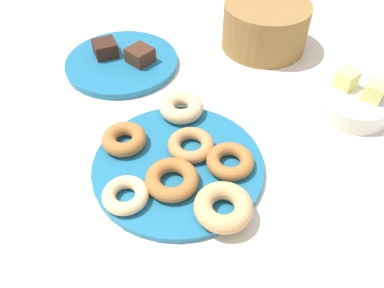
{
  "coord_description": "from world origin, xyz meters",
  "views": [
    {
      "loc": [
        0.37,
        -0.23,
        0.52
      ],
      "look_at": [
        0.0,
        0.03,
        0.04
      ],
      "focal_mm": 35.65,
      "sensor_mm": 36.0,
      "label": 1
    }
  ],
  "objects_px": {
    "donut_6": "(225,206)",
    "brownie_near": "(105,48)",
    "brownie_far": "(140,55)",
    "donut_0": "(191,145)",
    "fruit_bowl": "(352,101)",
    "donut_3": "(125,195)",
    "donut_1": "(230,161)",
    "cake_plate": "(122,62)",
    "donut_4": "(181,107)",
    "donut_plate": "(178,165)",
    "basket": "(265,26)",
    "melon_chunk_left": "(347,79)",
    "melon_chunk_right": "(374,91)",
    "donut_2": "(124,139)",
    "donut_5": "(172,180)"
  },
  "relations": [
    {
      "from": "cake_plate",
      "to": "donut_3",
      "type": "bearing_deg",
      "value": -27.04
    },
    {
      "from": "donut_1",
      "to": "donut_6",
      "type": "xyz_separation_m",
      "value": [
        0.07,
        -0.07,
        0.0
      ]
    },
    {
      "from": "brownie_far",
      "to": "basket",
      "type": "relative_size",
      "value": 0.25
    },
    {
      "from": "donut_0",
      "to": "brownie_near",
      "type": "relative_size",
      "value": 1.62
    },
    {
      "from": "donut_5",
      "to": "donut_6",
      "type": "distance_m",
      "value": 0.1
    },
    {
      "from": "donut_1",
      "to": "cake_plate",
      "type": "relative_size",
      "value": 0.32
    },
    {
      "from": "fruit_bowl",
      "to": "melon_chunk_left",
      "type": "distance_m",
      "value": 0.05
    },
    {
      "from": "donut_plate",
      "to": "melon_chunk_left",
      "type": "bearing_deg",
      "value": 83.19
    },
    {
      "from": "donut_3",
      "to": "donut_0",
      "type": "bearing_deg",
      "value": 101.29
    },
    {
      "from": "donut_0",
      "to": "donut_3",
      "type": "height_order",
      "value": "same"
    },
    {
      "from": "donut_plate",
      "to": "cake_plate",
      "type": "height_order",
      "value": "cake_plate"
    },
    {
      "from": "donut_1",
      "to": "fruit_bowl",
      "type": "bearing_deg",
      "value": 87.01
    },
    {
      "from": "basket",
      "to": "melon_chunk_left",
      "type": "distance_m",
      "value": 0.25
    },
    {
      "from": "fruit_bowl",
      "to": "melon_chunk_right",
      "type": "relative_size",
      "value": 4.45
    },
    {
      "from": "brownie_near",
      "to": "donut_4",
      "type": "bearing_deg",
      "value": 6.35
    },
    {
      "from": "donut_0",
      "to": "basket",
      "type": "relative_size",
      "value": 0.41
    },
    {
      "from": "donut_1",
      "to": "melon_chunk_right",
      "type": "bearing_deg",
      "value": 82.14
    },
    {
      "from": "donut_0",
      "to": "donut_1",
      "type": "relative_size",
      "value": 1.02
    },
    {
      "from": "melon_chunk_left",
      "to": "cake_plate",
      "type": "bearing_deg",
      "value": -141.12
    },
    {
      "from": "donut_2",
      "to": "fruit_bowl",
      "type": "height_order",
      "value": "fruit_bowl"
    },
    {
      "from": "basket",
      "to": "brownie_near",
      "type": "bearing_deg",
      "value": -115.95
    },
    {
      "from": "brownie_far",
      "to": "melon_chunk_left",
      "type": "relative_size",
      "value": 1.43
    },
    {
      "from": "fruit_bowl",
      "to": "donut_1",
      "type": "bearing_deg",
      "value": -92.99
    },
    {
      "from": "donut_4",
      "to": "melon_chunk_left",
      "type": "height_order",
      "value": "melon_chunk_left"
    },
    {
      "from": "donut_6",
      "to": "melon_chunk_right",
      "type": "height_order",
      "value": "melon_chunk_right"
    },
    {
      "from": "donut_2",
      "to": "donut_3",
      "type": "distance_m",
      "value": 0.12
    },
    {
      "from": "donut_6",
      "to": "brownie_near",
      "type": "height_order",
      "value": "brownie_near"
    },
    {
      "from": "donut_1",
      "to": "donut_4",
      "type": "relative_size",
      "value": 0.95
    },
    {
      "from": "donut_4",
      "to": "brownie_near",
      "type": "height_order",
      "value": "brownie_near"
    },
    {
      "from": "brownie_far",
      "to": "donut_1",
      "type": "bearing_deg",
      "value": -5.01
    },
    {
      "from": "melon_chunk_left",
      "to": "melon_chunk_right",
      "type": "distance_m",
      "value": 0.06
    },
    {
      "from": "donut_plate",
      "to": "cake_plate",
      "type": "bearing_deg",
      "value": 168.46
    },
    {
      "from": "donut_1",
      "to": "donut_2",
      "type": "distance_m",
      "value": 0.2
    },
    {
      "from": "donut_6",
      "to": "cake_plate",
      "type": "bearing_deg",
      "value": 171.95
    },
    {
      "from": "melon_chunk_right",
      "to": "donut_6",
      "type": "bearing_deg",
      "value": -86.35
    },
    {
      "from": "donut_5",
      "to": "cake_plate",
      "type": "height_order",
      "value": "donut_5"
    },
    {
      "from": "melon_chunk_right",
      "to": "fruit_bowl",
      "type": "bearing_deg",
      "value": -156.8
    },
    {
      "from": "donut_1",
      "to": "donut_2",
      "type": "height_order",
      "value": "donut_2"
    },
    {
      "from": "donut_2",
      "to": "brownie_far",
      "type": "height_order",
      "value": "brownie_far"
    },
    {
      "from": "donut_plate",
      "to": "brownie_near",
      "type": "relative_size",
      "value": 5.85
    },
    {
      "from": "brownie_near",
      "to": "brownie_far",
      "type": "relative_size",
      "value": 1.0
    },
    {
      "from": "donut_4",
      "to": "donut_plate",
      "type": "bearing_deg",
      "value": -36.9
    },
    {
      "from": "donut_1",
      "to": "donut_2",
      "type": "bearing_deg",
      "value": -140.89
    },
    {
      "from": "donut_2",
      "to": "cake_plate",
      "type": "xyz_separation_m",
      "value": [
        -0.24,
        0.12,
        -0.02
      ]
    },
    {
      "from": "donut_0",
      "to": "fruit_bowl",
      "type": "xyz_separation_m",
      "value": [
        0.09,
        0.34,
        -0.0
      ]
    },
    {
      "from": "donut_6",
      "to": "donut_2",
      "type": "bearing_deg",
      "value": -165.47
    },
    {
      "from": "basket",
      "to": "donut_4",
      "type": "bearing_deg",
      "value": -71.87
    },
    {
      "from": "donut_3",
      "to": "donut_6",
      "type": "height_order",
      "value": "donut_6"
    },
    {
      "from": "donut_2",
      "to": "donut_6",
      "type": "bearing_deg",
      "value": 14.53
    },
    {
      "from": "donut_1",
      "to": "brownie_far",
      "type": "xyz_separation_m",
      "value": [
        -0.36,
        0.03,
        0.01
      ]
    }
  ]
}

